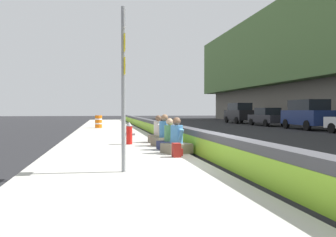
# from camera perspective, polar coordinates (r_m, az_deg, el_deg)

# --- Properties ---
(ground_plane) EXTENTS (160.00, 160.00, 0.00)m
(ground_plane) POSITION_cam_1_polar(r_m,az_deg,el_deg) (9.42, 8.42, -7.72)
(ground_plane) COLOR #232326
(ground_plane) RESTS_ON ground
(sidewalk_strip) EXTENTS (80.00, 4.40, 0.14)m
(sidewalk_strip) POSITION_cam_1_polar(r_m,az_deg,el_deg) (8.90, -8.06, -7.80)
(sidewalk_strip) COLOR #B5B2A8
(sidewalk_strip) RESTS_ON ground_plane
(jersey_barrier) EXTENTS (76.00, 0.45, 0.85)m
(jersey_barrier) POSITION_cam_1_polar(r_m,az_deg,el_deg) (9.36, 8.41, -5.16)
(jersey_barrier) COLOR #47474C
(jersey_barrier) RESTS_ON ground_plane
(route_sign_post) EXTENTS (0.44, 0.09, 3.60)m
(route_sign_post) POSITION_cam_1_polar(r_m,az_deg,el_deg) (7.56, -7.42, 7.02)
(route_sign_post) COLOR gray
(route_sign_post) RESTS_ON sidewalk_strip
(fire_hydrant) EXTENTS (0.26, 0.46, 0.88)m
(fire_hydrant) POSITION_cam_1_polar(r_m,az_deg,el_deg) (13.61, -6.49, -2.41)
(fire_hydrant) COLOR red
(fire_hydrant) RESTS_ON sidewalk_strip
(seated_person_foreground) EXTENTS (0.91, 0.99, 1.13)m
(seated_person_foreground) POSITION_cam_1_polar(r_m,az_deg,el_deg) (10.75, 1.46, -3.92)
(seated_person_foreground) COLOR #706651
(seated_person_foreground) RESTS_ON sidewalk_strip
(seated_person_middle) EXTENTS (0.75, 0.85, 1.07)m
(seated_person_middle) POSITION_cam_1_polar(r_m,az_deg,el_deg) (11.71, 0.28, -3.57)
(seated_person_middle) COLOR #23284C
(seated_person_middle) RESTS_ON sidewalk_strip
(seated_person_rear) EXTENTS (0.93, 1.02, 1.19)m
(seated_person_rear) POSITION_cam_1_polar(r_m,az_deg,el_deg) (12.98, -0.57, -2.91)
(seated_person_rear) COLOR #706651
(seated_person_rear) RESTS_ON sidewalk_strip
(seated_person_far) EXTENTS (0.72, 0.82, 1.14)m
(seated_person_far) POSITION_cam_1_polar(r_m,az_deg,el_deg) (14.36, -1.61, -2.57)
(seated_person_far) COLOR #706651
(seated_person_far) RESTS_ON sidewalk_strip
(backpack) EXTENTS (0.32, 0.28, 0.40)m
(backpack) POSITION_cam_1_polar(r_m,az_deg,el_deg) (9.88, 1.48, -5.32)
(backpack) COLOR maroon
(backpack) RESTS_ON sidewalk_strip
(construction_barrel) EXTENTS (0.54, 0.54, 0.95)m
(construction_barrel) POSITION_cam_1_polar(r_m,az_deg,el_deg) (26.39, -11.51, -0.51)
(construction_barrel) COLOR orange
(construction_barrel) RESTS_ON sidewalk_strip
(parked_car_fourth) EXTENTS (4.87, 2.21, 2.28)m
(parked_car_fourth) POSITION_cam_1_polar(r_m,az_deg,el_deg) (28.15, 22.25, 0.68)
(parked_car_fourth) COLOR navy
(parked_car_fourth) RESTS_ON ground_plane
(parked_car_midline) EXTENTS (4.54, 2.02, 1.71)m
(parked_car_midline) POSITION_cam_1_polar(r_m,az_deg,el_deg) (33.53, 16.19, 0.29)
(parked_car_midline) COLOR #28282D
(parked_car_midline) RESTS_ON ground_plane
(parked_car_far) EXTENTS (4.81, 2.09, 2.28)m
(parked_car_far) POSITION_cam_1_polar(r_m,az_deg,el_deg) (39.39, 11.80, 0.94)
(parked_car_far) COLOR black
(parked_car_far) RESTS_ON ground_plane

